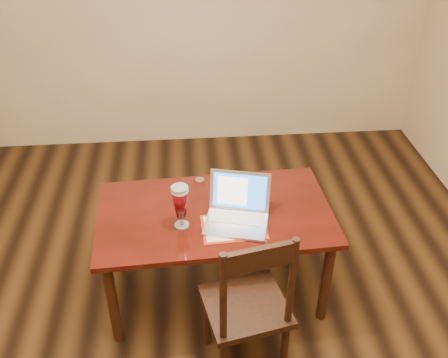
{
  "coord_description": "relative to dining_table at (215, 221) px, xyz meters",
  "views": [
    {
      "loc": [
        -0.01,
        -1.95,
        2.56
      ],
      "look_at": [
        0.2,
        0.43,
        0.91
      ],
      "focal_mm": 40.0,
      "sensor_mm": 36.0,
      "label": 1
    }
  ],
  "objects": [
    {
      "name": "dining_table",
      "position": [
        0.0,
        0.0,
        0.0
      ],
      "size": [
        1.46,
        0.87,
        0.95
      ],
      "rotation": [
        0.0,
        0.0,
        0.05
      ],
      "color": "#490E09",
      "rests_on": "ground"
    },
    {
      "name": "dining_chair",
      "position": [
        0.13,
        -0.59,
        -0.12
      ],
      "size": [
        0.51,
        0.5,
        1.03
      ],
      "rotation": [
        0.0,
        0.0,
        0.21
      ],
      "color": "black",
      "rests_on": "ground"
    },
    {
      "name": "room_shell",
      "position": [
        -0.14,
        -0.42,
        1.16
      ],
      "size": [
        4.51,
        5.01,
        2.71
      ],
      "color": "tan",
      "rests_on": "ground"
    },
    {
      "name": "ground",
      "position": [
        -0.14,
        -0.42,
        -0.6
      ],
      "size": [
        5.0,
        5.0,
        0.0
      ],
      "primitive_type": "plane",
      "color": "black",
      "rests_on": "ground"
    }
  ]
}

